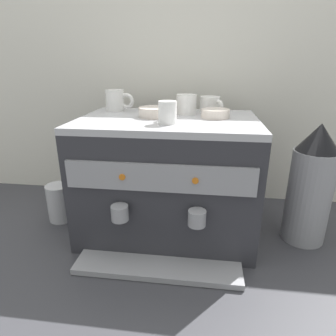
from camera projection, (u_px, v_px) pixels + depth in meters
name	position (u px, v px, depth m)	size (l,w,h in m)	color
ground_plane	(168.00, 227.00, 1.20)	(4.00, 4.00, 0.00)	#38383D
tiled_backsplash_wall	(178.00, 92.00, 1.35)	(2.80, 0.03, 1.03)	silver
espresso_machine	(168.00, 177.00, 1.12)	(0.65, 0.55, 0.46)	#2D2D33
ceramic_cup_0	(186.00, 104.00, 1.11)	(0.08, 0.12, 0.07)	white
ceramic_cup_1	(210.00, 105.00, 1.14)	(0.09, 0.10, 0.06)	white
ceramic_cup_2	(167.00, 112.00, 0.94)	(0.06, 0.10, 0.07)	white
ceramic_cup_3	(116.00, 100.00, 1.18)	(0.12, 0.07, 0.08)	white
ceramic_bowl_0	(215.00, 114.00, 1.04)	(0.10, 0.10, 0.03)	beige
ceramic_bowl_1	(156.00, 112.00, 1.06)	(0.13, 0.13, 0.03)	beige
coffee_grinder	(311.00, 186.00, 1.05)	(0.16, 0.16, 0.45)	#939399
milk_pitcher	(60.00, 202.00, 1.24)	(0.11, 0.11, 0.16)	#B7B7BC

